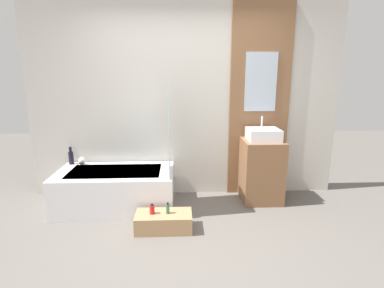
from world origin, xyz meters
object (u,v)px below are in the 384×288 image
at_px(wooden_step_bench, 164,221).
at_px(vase_round_light, 82,161).
at_px(bottle_soap_secondary, 168,209).
at_px(bathtub, 116,189).
at_px(bottle_soap_primary, 152,209).
at_px(vase_tall_dark, 71,157).
at_px(sink, 263,135).

bearing_deg(wooden_step_bench, vase_round_light, 141.13).
xyz_separation_m(vase_round_light, bottle_soap_secondary, (1.19, -0.92, -0.28)).
height_order(bathtub, wooden_step_bench, bathtub).
xyz_separation_m(vase_round_light, bottle_soap_primary, (1.01, -0.92, -0.29)).
relative_size(bathtub, vase_round_light, 15.15).
bearing_deg(vase_tall_dark, bottle_soap_primary, -38.84).
relative_size(bathtub, bottle_soap_secondary, 11.68).
relative_size(bottle_soap_primary, bottle_soap_secondary, 0.92).
height_order(bathtub, bottle_soap_primary, bathtub).
xyz_separation_m(bathtub, wooden_step_bench, (0.64, -0.62, -0.15)).
xyz_separation_m(sink, vase_round_light, (-2.41, 0.17, -0.38)).
bearing_deg(vase_tall_dark, wooden_step_bench, -36.03).
relative_size(sink, bottle_soap_secondary, 3.26).
distance_m(vase_tall_dark, bottle_soap_secondary, 1.66).
height_order(wooden_step_bench, vase_round_light, vase_round_light).
distance_m(wooden_step_bench, bottle_soap_primary, 0.19).
relative_size(wooden_step_bench, vase_round_light, 6.43).
distance_m(bathtub, vase_round_light, 0.65).
xyz_separation_m(wooden_step_bench, bottle_soap_primary, (-0.12, 0.00, 0.15)).
relative_size(wooden_step_bench, bottle_soap_secondary, 4.95).
bearing_deg(sink, vase_tall_dark, 175.78).
distance_m(wooden_step_bench, vase_tall_dark, 1.66).
xyz_separation_m(sink, bottle_soap_secondary, (-1.23, -0.75, -0.66)).
distance_m(sink, bottle_soap_secondary, 1.58).
height_order(bathtub, sink, sink).
xyz_separation_m(sink, bottle_soap_primary, (-1.40, -0.75, -0.67)).
xyz_separation_m(bathtub, bottle_soap_primary, (0.51, -0.62, 0.00)).
bearing_deg(sink, wooden_step_bench, -149.71).
distance_m(bathtub, wooden_step_bench, 0.90).
bearing_deg(vase_tall_dark, bottle_soap_secondary, -35.07).
relative_size(bathtub, bottle_soap_primary, 12.74).
bearing_deg(vase_tall_dark, vase_round_light, -6.30).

